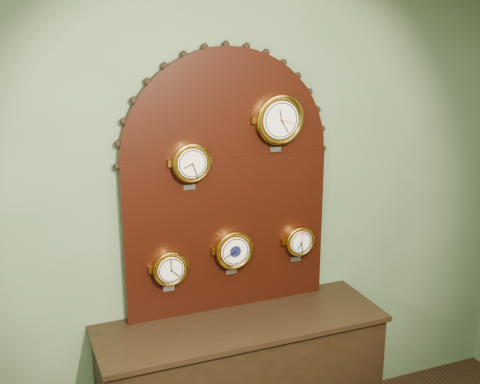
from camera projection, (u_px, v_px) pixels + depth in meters
name	position (u px, v px, depth m)	size (l,w,h in m)	color
wall_back	(224.00, 211.00, 3.51)	(4.00, 4.00, 0.00)	#4E6847
display_board	(227.00, 175.00, 3.41)	(1.26, 0.06, 1.53)	black
roman_clock	(191.00, 162.00, 3.24)	(0.21, 0.08, 0.27)	gold
arabic_clock	(279.00, 119.00, 3.36)	(0.28, 0.08, 0.33)	gold
hygrometer	(170.00, 268.00, 3.35)	(0.20, 0.08, 0.25)	gold
barometer	(233.00, 250.00, 3.47)	(0.22, 0.08, 0.27)	gold
tide_clock	(299.00, 241.00, 3.62)	(0.18, 0.08, 0.23)	gold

